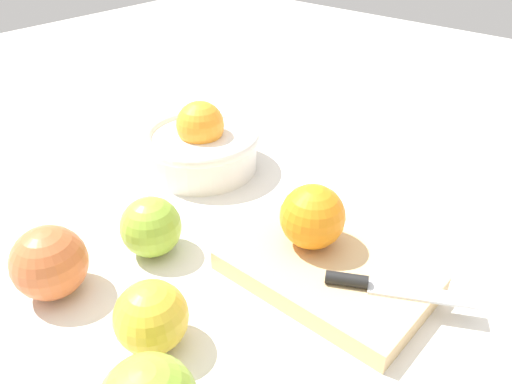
{
  "coord_description": "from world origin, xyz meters",
  "views": [
    {
      "loc": [
        0.33,
        -0.34,
        0.4
      ],
      "look_at": [
        -0.04,
        0.08,
        0.04
      ],
      "focal_mm": 35.67,
      "sensor_mm": 36.0,
      "label": 1
    }
  ],
  "objects_px": {
    "orange_on_board": "(312,217)",
    "knife": "(378,286)",
    "bowl": "(201,144)",
    "apple_front_left": "(151,227)",
    "apple_front_center": "(151,317)",
    "cutting_board": "(326,273)",
    "apple_front_left_2": "(49,262)"
  },
  "relations": [
    {
      "from": "orange_on_board",
      "to": "knife",
      "type": "bearing_deg",
      "value": -10.09
    },
    {
      "from": "bowl",
      "to": "apple_front_left",
      "type": "distance_m",
      "value": 0.21
    },
    {
      "from": "apple_front_center",
      "to": "cutting_board",
      "type": "bearing_deg",
      "value": 67.73
    },
    {
      "from": "knife",
      "to": "apple_front_center",
      "type": "relative_size",
      "value": 1.99
    },
    {
      "from": "orange_on_board",
      "to": "apple_front_left_2",
      "type": "xyz_separation_m",
      "value": [
        -0.18,
        -0.23,
        -0.02
      ]
    },
    {
      "from": "orange_on_board",
      "to": "knife",
      "type": "xyz_separation_m",
      "value": [
        0.1,
        -0.02,
        -0.03
      ]
    },
    {
      "from": "orange_on_board",
      "to": "apple_front_left",
      "type": "bearing_deg",
      "value": -143.34
    },
    {
      "from": "apple_front_left",
      "to": "apple_front_left_2",
      "type": "bearing_deg",
      "value": -103.03
    },
    {
      "from": "knife",
      "to": "cutting_board",
      "type": "bearing_deg",
      "value": -177.63
    },
    {
      "from": "knife",
      "to": "apple_front_left_2",
      "type": "distance_m",
      "value": 0.35
    },
    {
      "from": "apple_front_left",
      "to": "apple_front_left_2",
      "type": "xyz_separation_m",
      "value": [
        -0.03,
        -0.12,
        0.0
      ]
    },
    {
      "from": "apple_front_center",
      "to": "bowl",
      "type": "bearing_deg",
      "value": 128.51
    },
    {
      "from": "cutting_board",
      "to": "apple_front_left_2",
      "type": "distance_m",
      "value": 0.3
    },
    {
      "from": "bowl",
      "to": "orange_on_board",
      "type": "distance_m",
      "value": 0.27
    },
    {
      "from": "cutting_board",
      "to": "orange_on_board",
      "type": "xyz_separation_m",
      "value": [
        -0.04,
        0.02,
        0.05
      ]
    },
    {
      "from": "knife",
      "to": "apple_front_left_2",
      "type": "bearing_deg",
      "value": -142.77
    },
    {
      "from": "apple_front_center",
      "to": "orange_on_board",
      "type": "bearing_deg",
      "value": 79.29
    },
    {
      "from": "cutting_board",
      "to": "apple_front_center",
      "type": "relative_size",
      "value": 3.13
    },
    {
      "from": "apple_front_center",
      "to": "apple_front_left",
      "type": "height_order",
      "value": "apple_front_left"
    },
    {
      "from": "apple_front_center",
      "to": "apple_front_left_2",
      "type": "relative_size",
      "value": 0.89
    },
    {
      "from": "apple_front_left",
      "to": "apple_front_left_2",
      "type": "height_order",
      "value": "apple_front_left_2"
    },
    {
      "from": "apple_front_left_2",
      "to": "apple_front_left",
      "type": "bearing_deg",
      "value": 76.97
    },
    {
      "from": "apple_front_left",
      "to": "apple_front_left_2",
      "type": "relative_size",
      "value": 0.9
    },
    {
      "from": "cutting_board",
      "to": "apple_front_left",
      "type": "height_order",
      "value": "apple_front_left"
    },
    {
      "from": "apple_front_left",
      "to": "apple_front_left_2",
      "type": "distance_m",
      "value": 0.12
    },
    {
      "from": "bowl",
      "to": "apple_front_center",
      "type": "xyz_separation_m",
      "value": [
        0.22,
        -0.28,
        -0.0
      ]
    },
    {
      "from": "orange_on_board",
      "to": "cutting_board",
      "type": "bearing_deg",
      "value": -28.6
    },
    {
      "from": "bowl",
      "to": "apple_front_left_2",
      "type": "relative_size",
      "value": 2.26
    },
    {
      "from": "bowl",
      "to": "orange_on_board",
      "type": "relative_size",
      "value": 2.43
    },
    {
      "from": "apple_front_left_2",
      "to": "orange_on_board",
      "type": "bearing_deg",
      "value": 51.96
    },
    {
      "from": "bowl",
      "to": "cutting_board",
      "type": "distance_m",
      "value": 0.31
    },
    {
      "from": "bowl",
      "to": "apple_front_center",
      "type": "distance_m",
      "value": 0.35
    }
  ]
}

